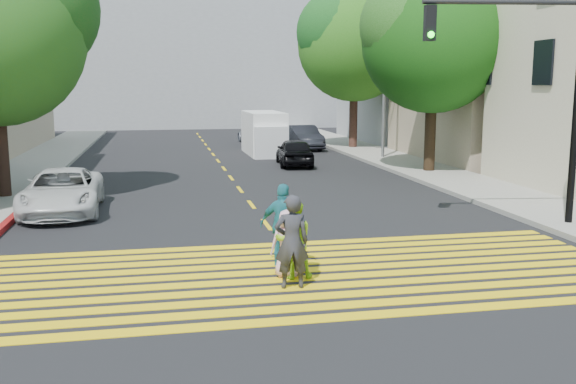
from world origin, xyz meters
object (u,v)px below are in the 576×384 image
object	(u,v)px
pedestrian_woman	(294,240)
silver_car	(255,134)
pedestrian_extra	(284,225)
tree_right_near	(436,33)
dark_car_parked	(304,137)
white_van	(265,134)
pedestrian_man	(292,242)
white_sedan	(62,191)
dark_car_near	(295,152)
traffic_signal	(536,74)
tree_right_far	(356,38)
pedestrian_child	(287,243)

from	to	relation	value
pedestrian_woman	silver_car	distance (m)	29.33
pedestrian_extra	pedestrian_woman	bearing A→B (deg)	117.86
tree_right_near	dark_car_parked	world-z (taller)	tree_right_near
pedestrian_woman	white_van	bearing A→B (deg)	-95.77
pedestrian_man	pedestrian_woman	size ratio (longest dim) A/B	1.16
pedestrian_man	white_sedan	world-z (taller)	pedestrian_man
dark_car_parked	silver_car	bearing A→B (deg)	114.67
dark_car_near	pedestrian_man	bearing A→B (deg)	83.50
pedestrian_extra	silver_car	xyz separation A→B (m)	(3.48, 28.25, -0.27)
pedestrian_man	tree_right_near	bearing A→B (deg)	-119.61
dark_car_near	silver_car	bearing A→B (deg)	-83.66
pedestrian_man	traffic_signal	world-z (taller)	traffic_signal
tree_right_far	dark_car_parked	size ratio (longest dim) A/B	2.24
white_sedan	traffic_signal	xyz separation A→B (m)	(12.39, -4.51, 3.38)
tree_right_near	tree_right_far	size ratio (longest dim) A/B	0.91
white_sedan	dark_car_near	size ratio (longest dim) A/B	1.22
pedestrian_woman	tree_right_near	bearing A→B (deg)	-121.08
pedestrian_woman	dark_car_near	distance (m)	17.68
pedestrian_extra	white_sedan	xyz separation A→B (m)	(-5.38, 6.77, -0.22)
white_sedan	dark_car_parked	world-z (taller)	dark_car_parked
tree_right_far	pedestrian_woman	size ratio (longest dim) A/B	6.14
dark_car_parked	pedestrian_woman	bearing A→B (deg)	-105.96
white_van	dark_car_parked	bearing A→B (deg)	41.29
silver_car	white_van	distance (m)	6.81
pedestrian_extra	white_sedan	size ratio (longest dim) A/B	0.37
tree_right_near	dark_car_parked	distance (m)	12.73
tree_right_far	pedestrian_child	size ratio (longest dim) A/B	6.99
pedestrian_woman	silver_car	bearing A→B (deg)	-94.84
tree_right_far	silver_car	world-z (taller)	tree_right_far
pedestrian_child	tree_right_near	bearing A→B (deg)	-122.24
white_van	traffic_signal	bearing A→B (deg)	-78.88
pedestrian_woman	traffic_signal	xyz separation A→B (m)	(6.97, 3.15, 3.26)
tree_right_far	pedestrian_extra	bearing A→B (deg)	-110.40
pedestrian_man	tree_right_far	bearing A→B (deg)	-106.83
pedestrian_child	pedestrian_woman	bearing A→B (deg)	137.78
pedestrian_woman	pedestrian_extra	distance (m)	0.89
tree_right_near	white_sedan	size ratio (longest dim) A/B	1.85
pedestrian_child	silver_car	bearing A→B (deg)	-95.70
pedestrian_man	pedestrian_child	bearing A→B (deg)	-91.97
pedestrian_extra	pedestrian_child	bearing A→B (deg)	109.90
silver_car	dark_car_parked	distance (m)	4.91
silver_car	traffic_signal	bearing A→B (deg)	94.75
pedestrian_man	dark_car_near	xyz separation A→B (m)	(3.80, 17.93, -0.24)
pedestrian_extra	white_van	distance (m)	21.68
dark_car_near	traffic_signal	size ratio (longest dim) A/B	0.61
pedestrian_child	traffic_signal	world-z (taller)	traffic_signal
traffic_signal	tree_right_near	bearing A→B (deg)	88.03
tree_right_near	silver_car	xyz separation A→B (m)	(-5.35, 15.58, -5.25)
traffic_signal	silver_car	bearing A→B (deg)	105.70
silver_car	traffic_signal	xyz separation A→B (m)	(3.53, -25.98, 3.43)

